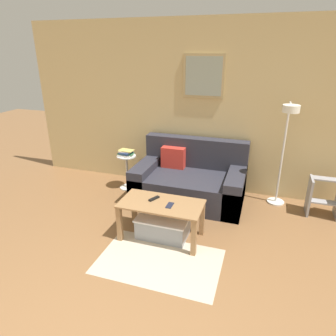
{
  "coord_description": "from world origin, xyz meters",
  "views": [
    {
      "loc": [
        1.02,
        -1.06,
        2.12
      ],
      "look_at": [
        0.02,
        1.97,
        0.85
      ],
      "focal_mm": 32.0,
      "sensor_mm": 36.0,
      "label": 1
    }
  ],
  "objects_px": {
    "coffee_table": "(161,210)",
    "step_stool": "(324,196)",
    "book_stack": "(126,153)",
    "side_table": "(127,169)",
    "couch": "(190,181)",
    "floor_lamp": "(286,138)",
    "cell_phone": "(170,205)",
    "storage_bin": "(163,226)",
    "remote_control": "(154,199)"
  },
  "relations": [
    {
      "from": "floor_lamp",
      "to": "book_stack",
      "type": "bearing_deg",
      "value": -178.78
    },
    {
      "from": "coffee_table",
      "to": "side_table",
      "type": "bearing_deg",
      "value": 130.91
    },
    {
      "from": "floor_lamp",
      "to": "book_stack",
      "type": "height_order",
      "value": "floor_lamp"
    },
    {
      "from": "couch",
      "to": "coffee_table",
      "type": "relative_size",
      "value": 1.64
    },
    {
      "from": "remote_control",
      "to": "floor_lamp",
      "type": "bearing_deg",
      "value": 63.87
    },
    {
      "from": "book_stack",
      "to": "side_table",
      "type": "bearing_deg",
      "value": 93.23
    },
    {
      "from": "storage_bin",
      "to": "side_table",
      "type": "height_order",
      "value": "side_table"
    },
    {
      "from": "cell_phone",
      "to": "step_stool",
      "type": "relative_size",
      "value": 0.27
    },
    {
      "from": "floor_lamp",
      "to": "cell_phone",
      "type": "distance_m",
      "value": 1.8
    },
    {
      "from": "step_stool",
      "to": "book_stack",
      "type": "bearing_deg",
      "value": -178.79
    },
    {
      "from": "side_table",
      "to": "step_stool",
      "type": "relative_size",
      "value": 1.08
    },
    {
      "from": "side_table",
      "to": "book_stack",
      "type": "height_order",
      "value": "book_stack"
    },
    {
      "from": "coffee_table",
      "to": "book_stack",
      "type": "relative_size",
      "value": 3.78
    },
    {
      "from": "coffee_table",
      "to": "side_table",
      "type": "distance_m",
      "value": 1.51
    },
    {
      "from": "side_table",
      "to": "remote_control",
      "type": "height_order",
      "value": "side_table"
    },
    {
      "from": "step_stool",
      "to": "side_table",
      "type": "bearing_deg",
      "value": -179.09
    },
    {
      "from": "floor_lamp",
      "to": "book_stack",
      "type": "distance_m",
      "value": 2.34
    },
    {
      "from": "couch",
      "to": "floor_lamp",
      "type": "relative_size",
      "value": 1.06
    },
    {
      "from": "cell_phone",
      "to": "floor_lamp",
      "type": "bearing_deg",
      "value": 45.12
    },
    {
      "from": "side_table",
      "to": "remote_control",
      "type": "relative_size",
      "value": 3.73
    },
    {
      "from": "couch",
      "to": "step_stool",
      "type": "xyz_separation_m",
      "value": [
        1.84,
        0.08,
        -0.01
      ]
    },
    {
      "from": "coffee_table",
      "to": "step_stool",
      "type": "bearing_deg",
      "value": 31.88
    },
    {
      "from": "coffee_table",
      "to": "step_stool",
      "type": "distance_m",
      "value": 2.24
    },
    {
      "from": "floor_lamp",
      "to": "step_stool",
      "type": "xyz_separation_m",
      "value": [
        0.59,
        0.01,
        -0.77
      ]
    },
    {
      "from": "storage_bin",
      "to": "step_stool",
      "type": "distance_m",
      "value": 2.22
    },
    {
      "from": "floor_lamp",
      "to": "step_stool",
      "type": "relative_size",
      "value": 2.87
    },
    {
      "from": "coffee_table",
      "to": "storage_bin",
      "type": "bearing_deg",
      "value": 78.61
    },
    {
      "from": "couch",
      "to": "side_table",
      "type": "bearing_deg",
      "value": 178.04
    },
    {
      "from": "couch",
      "to": "floor_lamp",
      "type": "height_order",
      "value": "floor_lamp"
    },
    {
      "from": "book_stack",
      "to": "step_stool",
      "type": "bearing_deg",
      "value": 1.21
    },
    {
      "from": "storage_bin",
      "to": "book_stack",
      "type": "xyz_separation_m",
      "value": [
        -0.99,
        1.08,
        0.48
      ]
    },
    {
      "from": "coffee_table",
      "to": "book_stack",
      "type": "xyz_separation_m",
      "value": [
        -0.99,
        1.12,
        0.24
      ]
    },
    {
      "from": "coffee_table",
      "to": "storage_bin",
      "type": "relative_size",
      "value": 1.57
    },
    {
      "from": "coffee_table",
      "to": "cell_phone",
      "type": "bearing_deg",
      "value": -14.57
    },
    {
      "from": "step_stool",
      "to": "cell_phone",
      "type": "bearing_deg",
      "value": -145.89
    },
    {
      "from": "book_stack",
      "to": "step_stool",
      "type": "height_order",
      "value": "book_stack"
    },
    {
      "from": "cell_phone",
      "to": "remote_control",
      "type": "bearing_deg",
      "value": 158.72
    },
    {
      "from": "side_table",
      "to": "cell_phone",
      "type": "bearing_deg",
      "value": -46.74
    },
    {
      "from": "floor_lamp",
      "to": "storage_bin",
      "type": "bearing_deg",
      "value": -139.1
    },
    {
      "from": "couch",
      "to": "cell_phone",
      "type": "height_order",
      "value": "couch"
    },
    {
      "from": "storage_bin",
      "to": "book_stack",
      "type": "distance_m",
      "value": 1.55
    },
    {
      "from": "side_table",
      "to": "step_stool",
      "type": "xyz_separation_m",
      "value": [
        2.89,
        0.05,
        -0.06
      ]
    },
    {
      "from": "coffee_table",
      "to": "remote_control",
      "type": "height_order",
      "value": "remote_control"
    },
    {
      "from": "storage_bin",
      "to": "side_table",
      "type": "xyz_separation_m",
      "value": [
        -0.99,
        1.1,
        0.2
      ]
    },
    {
      "from": "book_stack",
      "to": "couch",
      "type": "bearing_deg",
      "value": -1.13
    },
    {
      "from": "coffee_table",
      "to": "floor_lamp",
      "type": "relative_size",
      "value": 0.65
    },
    {
      "from": "couch",
      "to": "remote_control",
      "type": "xyz_separation_m",
      "value": [
        -0.18,
        -1.04,
        0.19
      ]
    },
    {
      "from": "side_table",
      "to": "cell_phone",
      "type": "xyz_separation_m",
      "value": [
        1.1,
        -1.17,
        0.14
      ]
    },
    {
      "from": "couch",
      "to": "cell_phone",
      "type": "xyz_separation_m",
      "value": [
        0.05,
        -1.13,
        0.18
      ]
    },
    {
      "from": "coffee_table",
      "to": "couch",
      "type": "bearing_deg",
      "value": 86.58
    }
  ]
}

